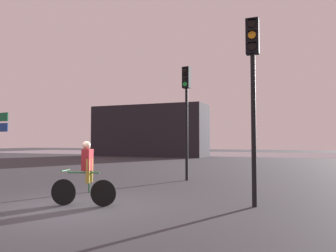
{
  "coord_description": "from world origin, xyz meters",
  "views": [
    {
      "loc": [
        5.13,
        -6.52,
        1.61
      ],
      "look_at": [
        0.5,
        5.0,
        2.2
      ],
      "focal_mm": 35.0,
      "sensor_mm": 36.0,
      "label": 1
    }
  ],
  "objects": [
    {
      "name": "traffic_light_near_right",
      "position": [
        4.08,
        1.82,
        3.26
      ],
      "size": [
        0.32,
        0.34,
        4.71
      ],
      "rotation": [
        0.0,
        0.0,
        3.16
      ],
      "color": "black",
      "rests_on": "ground"
    },
    {
      "name": "distant_building",
      "position": [
        -10.11,
        25.96,
        2.76
      ],
      "size": [
        12.52,
        4.0,
        5.52
      ],
      "primitive_type": "cube",
      "color": "black",
      "rests_on": "ground"
    },
    {
      "name": "water_strip",
      "position": [
        0.0,
        35.96,
        0.0
      ],
      "size": [
        80.0,
        16.0,
        0.01
      ],
      "primitive_type": "cube",
      "color": "slate",
      "rests_on": "ground"
    },
    {
      "name": "ground_plane",
      "position": [
        0.0,
        0.0,
        0.0
      ],
      "size": [
        120.0,
        120.0,
        0.0
      ],
      "primitive_type": "plane",
      "color": "#333338"
    },
    {
      "name": "traffic_light_center",
      "position": [
        0.76,
        6.43,
        3.29
      ],
      "size": [
        0.35,
        0.37,
        4.75
      ],
      "rotation": [
        0.0,
        0.0,
        2.98
      ],
      "color": "black",
      "rests_on": "ground"
    },
    {
      "name": "cyclist",
      "position": [
        0.14,
        0.36,
        0.82
      ],
      "size": [
        1.67,
        0.55,
        1.62
      ],
      "rotation": [
        0.0,
        0.0,
        1.8
      ],
      "color": "black",
      "rests_on": "ground"
    }
  ]
}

